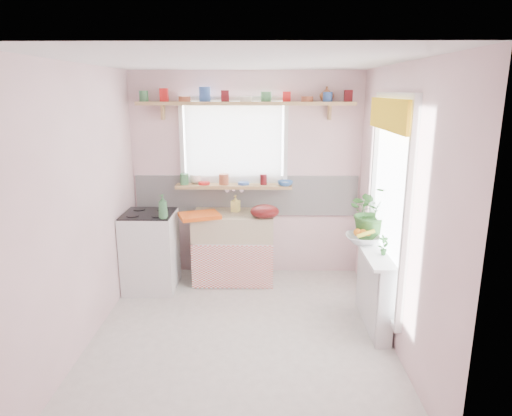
{
  "coord_description": "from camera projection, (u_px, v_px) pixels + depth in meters",
  "views": [
    {
      "loc": [
        0.21,
        -3.93,
        2.27
      ],
      "look_at": [
        0.13,
        0.55,
        1.11
      ],
      "focal_mm": 32.0,
      "sensor_mm": 36.0,
      "label": 1
    }
  ],
  "objects": [
    {
      "name": "sill_crockery",
      "position": [
        230.0,
        180.0,
        5.51
      ],
      "size": [
        1.35,
        0.11,
        0.12
      ],
      "color": "#3F7F4C",
      "rests_on": "windowsill"
    },
    {
      "name": "sink_unit",
      "position": [
        234.0,
        246.0,
        5.52
      ],
      "size": [
        0.95,
        0.65,
        1.11
      ],
      "color": "white",
      "rests_on": "ground"
    },
    {
      "name": "shelf_crockery",
      "position": [
        246.0,
        97.0,
        5.25
      ],
      "size": [
        2.47,
        0.11,
        0.12
      ],
      "color": "#3F7F4C",
      "rests_on": "pine_shelf"
    },
    {
      "name": "jade_plant",
      "position": [
        373.0,
        212.0,
        4.67
      ],
      "size": [
        0.58,
        0.52,
        0.57
      ],
      "primitive_type": "imported",
      "rotation": [
        0.0,
        0.0,
        0.15
      ],
      "color": "#2E5E25",
      "rests_on": "radiator_ledge"
    },
    {
      "name": "sill_cup",
      "position": [
        196.0,
        179.0,
        5.57
      ],
      "size": [
        0.16,
        0.16,
        0.11
      ],
      "primitive_type": "imported",
      "rotation": [
        0.0,
        0.0,
        -0.22
      ],
      "color": "white",
      "rests_on": "windowsill"
    },
    {
      "name": "cooker_bottle",
      "position": [
        163.0,
        207.0,
        4.93
      ],
      "size": [
        0.13,
        0.13,
        0.26
      ],
      "primitive_type": "imported",
      "rotation": [
        0.0,
        0.0,
        -0.4
      ],
      "color": "#3B7646",
      "rests_on": "cooker"
    },
    {
      "name": "herb_pot",
      "position": [
        384.0,
        245.0,
        4.23
      ],
      "size": [
        0.12,
        0.1,
        0.19
      ],
      "primitive_type": "imported",
      "rotation": [
        0.0,
        0.0,
        0.43
      ],
      "color": "#2D6A2A",
      "rests_on": "radiator_ledge"
    },
    {
      "name": "cooker",
      "position": [
        151.0,
        251.0,
        5.3
      ],
      "size": [
        0.58,
        0.58,
        0.93
      ],
      "color": "white",
      "rests_on": "ground"
    },
    {
      "name": "room",
      "position": [
        306.0,
        177.0,
        4.86
      ],
      "size": [
        3.2,
        3.2,
        3.2
      ],
      "color": "silver",
      "rests_on": "ground"
    },
    {
      "name": "pine_shelf",
      "position": [
        246.0,
        103.0,
        5.27
      ],
      "size": [
        2.52,
        0.24,
        0.04
      ],
      "primitive_type": "cube",
      "color": "tan",
      "rests_on": "room"
    },
    {
      "name": "radiator_ledge",
      "position": [
        374.0,
        288.0,
        4.45
      ],
      "size": [
        0.22,
        0.95,
        0.78
      ],
      "color": "white",
      "rests_on": "ground"
    },
    {
      "name": "fruit_bowl",
      "position": [
        362.0,
        239.0,
        4.59
      ],
      "size": [
        0.35,
        0.35,
        0.08
      ],
      "primitive_type": "imported",
      "rotation": [
        0.0,
        0.0,
        -0.05
      ],
      "color": "silver",
      "rests_on": "radiator_ledge"
    },
    {
      "name": "dish_tray",
      "position": [
        199.0,
        216.0,
        5.23
      ],
      "size": [
        0.53,
        0.47,
        0.04
      ],
      "primitive_type": "cube",
      "rotation": [
        0.0,
        0.0,
        0.36
      ],
      "color": "#EC5815",
      "rests_on": "sink_unit"
    },
    {
      "name": "fruit",
      "position": [
        363.0,
        233.0,
        4.58
      ],
      "size": [
        0.2,
        0.14,
        0.1
      ],
      "color": "orange",
      "rests_on": "fruit_bowl"
    },
    {
      "name": "colander",
      "position": [
        265.0,
        211.0,
        5.21
      ],
      "size": [
        0.44,
        0.44,
        0.15
      ],
      "primitive_type": "ellipsoid",
      "rotation": [
        0.0,
        0.0,
        0.42
      ],
      "color": "#580F0F",
      "rests_on": "sink_unit"
    },
    {
      "name": "windowsill",
      "position": [
        234.0,
        186.0,
        5.53
      ],
      "size": [
        1.4,
        0.22,
        0.04
      ],
      "primitive_type": "cube",
      "color": "tan",
      "rests_on": "room"
    },
    {
      "name": "soap_bottle_sink",
      "position": [
        236.0,
        203.0,
        5.47
      ],
      "size": [
        0.12,
        0.12,
        0.2
      ],
      "primitive_type": "imported",
      "rotation": [
        0.0,
        0.0,
        -0.34
      ],
      "color": "#E4D665",
      "rests_on": "sink_unit"
    },
    {
      "name": "shelf_vase",
      "position": [
        327.0,
        94.0,
        5.29
      ],
      "size": [
        0.21,
        0.21,
        0.17
      ],
      "primitive_type": "imported",
      "rotation": [
        0.0,
        0.0,
        -0.34
      ],
      "color": "#9A582F",
      "rests_on": "pine_shelf"
    },
    {
      "name": "sill_bowl",
      "position": [
        285.0,
        183.0,
        5.45
      ],
      "size": [
        0.24,
        0.24,
        0.06
      ],
      "primitive_type": "imported",
      "rotation": [
        0.0,
        0.0,
        0.35
      ],
      "color": "#376BB5",
      "rests_on": "windowsill"
    }
  ]
}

